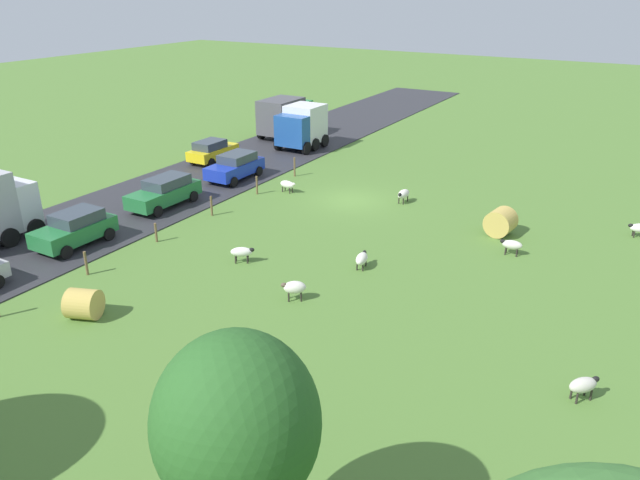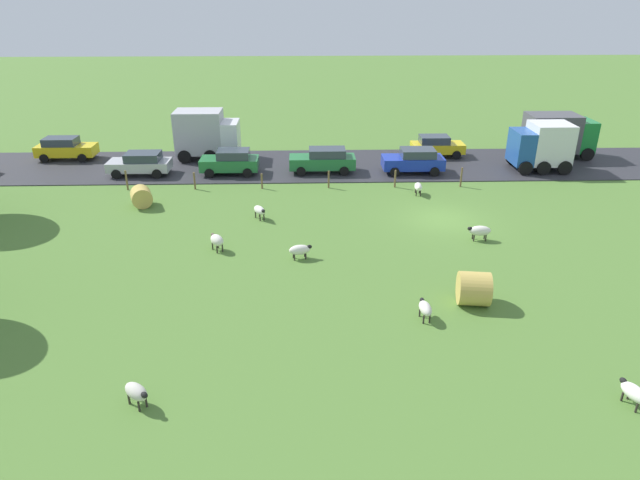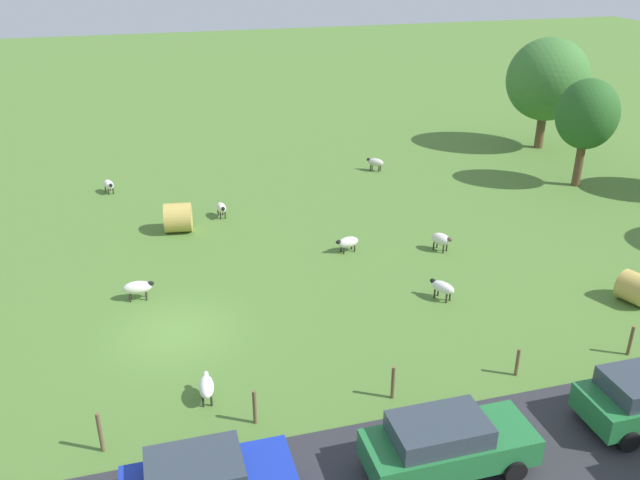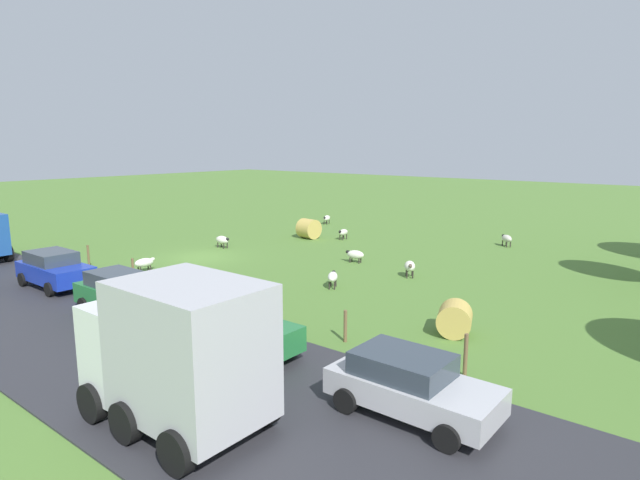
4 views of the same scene
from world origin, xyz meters
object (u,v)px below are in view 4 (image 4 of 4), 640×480
object	(u,v)px
sheep_4	(410,266)
car_5	(239,328)
sheep_2	(355,255)
hay_bale_0	(309,229)
sheep_6	(507,239)
truck_2	(178,350)
sheep_3	(327,218)
sheep_5	(144,263)
hay_bale_1	(455,319)
sheep_0	(333,277)
sheep_7	(343,232)
car_6	(410,384)
sheep_1	(222,240)
car_8	(55,269)
car_0	(123,293)

from	to	relation	value
sheep_4	car_5	distance (m)	12.35
sheep_2	hay_bale_0	distance (m)	8.39
sheep_4	sheep_6	distance (m)	11.29
truck_2	hay_bale_0	bearing A→B (deg)	-146.73
sheep_3	sheep_5	size ratio (longest dim) A/B	1.00
sheep_5	hay_bale_1	xyz separation A→B (m)	(-1.53, 16.82, 0.09)
sheep_2	hay_bale_0	xyz separation A→B (m)	(-4.39, -7.15, 0.24)
sheep_0	sheep_4	distance (m)	4.45
sheep_4	truck_2	size ratio (longest dim) A/B	0.23
sheep_7	hay_bale_1	xyz separation A→B (m)	(12.86, 14.35, 0.08)
hay_bale_0	car_6	xyz separation A→B (m)	(17.73, 18.16, 0.16)
sheep_1	car_5	distance (m)	18.16
sheep_6	car_8	size ratio (longest dim) A/B	0.25
sheep_4	truck_2	world-z (taller)	truck_2
sheep_6	car_6	xyz separation A→B (m)	(23.57, 5.96, 0.33)
sheep_6	car_5	world-z (taller)	car_5
sheep_3	sheep_5	world-z (taller)	sheep_5
sheep_4	car_5	xyz separation A→B (m)	(12.32, 0.73, 0.36)
sheep_5	car_6	bearing A→B (deg)	76.27
sheep_7	sheep_2	bearing A→B (deg)	41.65
sheep_4	car_5	size ratio (longest dim) A/B	0.27
sheep_4	car_0	world-z (taller)	car_0
sheep_5	sheep_7	distance (m)	14.60
sheep_4	sheep_7	xyz separation A→B (m)	(-6.57, -9.03, -0.05)
hay_bale_1	car_5	xyz separation A→B (m)	(6.03, -4.59, 0.33)
sheep_0	truck_2	xyz separation A→B (m)	(12.12, 4.74, 1.41)
sheep_0	sheep_4	bearing A→B (deg)	155.71
car_5	hay_bale_0	bearing A→B (deg)	-145.97
sheep_6	hay_bale_1	bearing A→B (deg)	14.02
car_8	hay_bale_1	bearing A→B (deg)	108.95
sheep_7	hay_bale_0	xyz separation A→B (m)	(1.15, -2.23, 0.19)
car_0	car_6	size ratio (longest dim) A/B	1.09
sheep_7	sheep_6	bearing A→B (deg)	115.18
truck_2	car_5	xyz separation A→B (m)	(-3.85, -2.19, -1.02)
sheep_1	car_6	bearing A→B (deg)	60.48
sheep_5	hay_bale_1	distance (m)	16.89
sheep_2	sheep_6	distance (m)	11.40
sheep_4	car_5	world-z (taller)	car_5
sheep_0	car_0	xyz separation A→B (m)	(8.46, -3.88, 0.40)
sheep_2	hay_bale_1	xyz separation A→B (m)	(7.32, 9.42, 0.13)
hay_bale_1	car_6	xyz separation A→B (m)	(6.03, 1.58, 0.27)
sheep_0	sheep_7	world-z (taller)	sheep_0
hay_bale_1	car_0	size ratio (longest dim) A/B	0.26
sheep_4	car_8	world-z (taller)	car_8
hay_bale_1	car_0	distance (m)	12.67
sheep_1	hay_bale_1	world-z (taller)	hay_bale_1
car_0	car_5	xyz separation A→B (m)	(-0.19, 6.43, -0.00)
sheep_6	car_8	distance (m)	26.82
truck_2	car_8	xyz separation A→B (m)	(-3.94, -14.92, -1.02)
sheep_0	car_0	world-z (taller)	car_0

